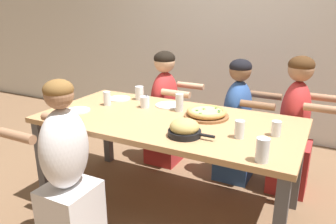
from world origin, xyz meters
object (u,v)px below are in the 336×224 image
object	(u,v)px
empty_plate_c	(169,105)
diner_near_midleft	(67,175)
drinking_glass_b	(239,130)
drinking_glass_d	(262,152)
drinking_glass_c	(276,130)
pizza_board_main	(206,113)
skillet_bowl	(185,129)
diner_far_right	(294,131)
drinking_glass_f	(139,94)
empty_plate_b	(78,110)
diner_far_midright	(237,126)
drinking_glass_a	(107,99)
diner_far_midleft	(165,112)
empty_plate_a	(119,98)
drinking_glass_e	(180,103)
cocktail_glass_blue	(145,103)

from	to	relation	value
empty_plate_c	diner_near_midleft	size ratio (longest dim) A/B	0.19
drinking_glass_b	drinking_glass_d	bearing A→B (deg)	-53.87
drinking_glass_c	diner_near_midleft	size ratio (longest dim) A/B	0.09
pizza_board_main	drinking_glass_c	world-z (taller)	drinking_glass_c
skillet_bowl	diner_far_right	xyz separation A→B (m)	(0.58, 0.97, -0.25)
drinking_glass_c	empty_plate_c	bearing A→B (deg)	163.60
drinking_glass_f	drinking_glass_d	bearing A→B (deg)	-30.94
pizza_board_main	diner_near_midleft	xyz separation A→B (m)	(-0.62, -0.86, -0.26)
drinking_glass_b	drinking_glass_d	distance (m)	0.34
empty_plate_b	diner_near_midleft	xyz separation A→B (m)	(0.36, -0.53, -0.24)
empty_plate_c	drinking_glass_b	distance (m)	0.84
empty_plate_c	diner_far_midright	bearing A→B (deg)	40.49
pizza_board_main	drinking_glass_a	size ratio (longest dim) A/B	2.86
drinking_glass_d	diner_far_right	distance (m)	1.14
drinking_glass_a	diner_far_midright	xyz separation A→B (m)	(0.97, 0.64, -0.29)
skillet_bowl	pizza_board_main	bearing A→B (deg)	91.18
diner_near_midleft	empty_plate_b	bearing A→B (deg)	33.91
drinking_glass_a	diner_far_midleft	world-z (taller)	diner_far_midleft
diner_far_midleft	diner_near_midleft	size ratio (longest dim) A/B	1.00
diner_far_midleft	diner_near_midleft	world-z (taller)	diner_near_midleft
empty_plate_a	empty_plate_b	distance (m)	0.45
drinking_glass_f	diner_near_midleft	world-z (taller)	diner_near_midleft
drinking_glass_d	diner_near_midleft	bearing A→B (deg)	-165.58
diner_far_right	diner_near_midleft	bearing A→B (deg)	-40.59
drinking_glass_b	drinking_glass_e	size ratio (longest dim) A/B	0.81
cocktail_glass_blue	diner_near_midleft	bearing A→B (deg)	-94.77
diner_far_midleft	drinking_glass_c	bearing A→B (deg)	59.72
diner_far_right	diner_far_midleft	bearing A→B (deg)	-90.00
drinking_glass_e	diner_far_midright	xyz separation A→B (m)	(0.34, 0.51, -0.31)
diner_far_midleft	pizza_board_main	bearing A→B (deg)	49.78
empty_plate_a	empty_plate_c	bearing A→B (deg)	2.10
empty_plate_b	diner_far_right	size ratio (longest dim) A/B	0.16
skillet_bowl	empty_plate_c	distance (m)	0.68
drinking_glass_d	diner_far_midright	distance (m)	1.23
drinking_glass_a	drinking_glass_b	size ratio (longest dim) A/B	1.02
empty_plate_b	empty_plate_c	world-z (taller)	same
skillet_bowl	diner_far_right	size ratio (longest dim) A/B	0.27
diner_near_midleft	diner_far_midright	bearing A→B (deg)	-27.08
empty_plate_c	drinking_glass_a	distance (m)	0.53
drinking_glass_a	skillet_bowl	bearing A→B (deg)	-20.75
empty_plate_a	drinking_glass_e	bearing A→B (deg)	-6.15
drinking_glass_f	drinking_glass_c	bearing A→B (deg)	-14.73
empty_plate_c	empty_plate_a	bearing A→B (deg)	-177.90
diner_near_midleft	drinking_glass_e	bearing A→B (deg)	-22.58
empty_plate_c	diner_far_right	xyz separation A→B (m)	(0.98, 0.42, -0.21)
pizza_board_main	drinking_glass_f	size ratio (longest dim) A/B	2.78
drinking_glass_a	drinking_glass_e	size ratio (longest dim) A/B	0.82
diner_near_midleft	diner_far_midleft	bearing A→B (deg)	0.98
diner_near_midleft	diner_far_right	bearing A→B (deg)	-40.59
empty_plate_b	drinking_glass_f	xyz separation A→B (m)	(0.26, 0.52, 0.05)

